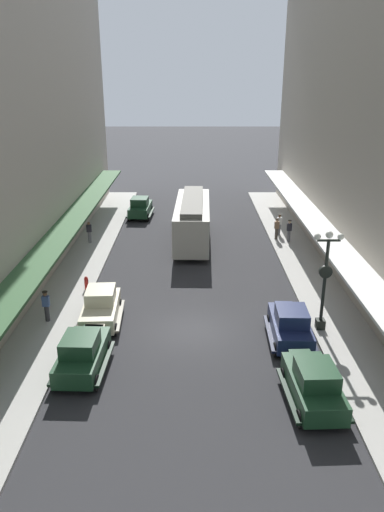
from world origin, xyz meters
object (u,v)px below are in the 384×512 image
(pedestrian_1, at_px, (276,228))
(pedestrian_4, at_px, (45,306))
(parked_car_3, at_px, (139,207))
(streetcar, at_px, (191,219))
(pedestrian_3, at_px, (88,232))
(parked_car_1, at_px, (100,307))
(fire_hydrant, at_px, (85,283))
(lamp_post_with_clock, at_px, (324,277))
(pedestrian_2, at_px, (278,224))
(parked_car_2, at_px, (289,324))
(pedestrian_0, at_px, (288,230))
(parked_car_0, at_px, (81,353))
(parked_car_4, at_px, (313,383))

(pedestrian_1, bearing_deg, pedestrian_4, -136.40)
(parked_car_3, relative_size, streetcar, 0.45)
(parked_car_3, bearing_deg, pedestrian_3, -112.34)
(parked_car_1, distance_m, fire_hydrant, 4.24)
(lamp_post_with_clock, bearing_deg, pedestrian_2, 88.34)
(parked_car_3, relative_size, pedestrian_1, 2.59)
(parked_car_1, height_order, streetcar, streetcar)
(parked_car_2, distance_m, pedestrian_0, 14.92)
(parked_car_0, height_order, pedestrian_0, parked_car_0)
(parked_car_4, xyz_separation_m, fire_hydrant, (-11.02, 10.58, -0.38))
(parked_car_0, bearing_deg, streetcar, 74.62)
(parked_car_0, xyz_separation_m, streetcar, (4.78, 17.37, 0.96))
(lamp_post_with_clock, bearing_deg, parked_car_0, -162.30)
(fire_hydrant, bearing_deg, pedestrian_2, 38.63)
(parked_car_4, height_order, pedestrian_0, parked_car_4)
(streetcar, distance_m, pedestrian_2, 7.10)
(streetcar, distance_m, fire_hydrant, 11.09)
(lamp_post_with_clock, distance_m, fire_hydrant, 13.83)
(pedestrian_1, relative_size, pedestrian_2, 1.00)
(parked_car_2, bearing_deg, streetcar, 107.56)
(pedestrian_0, bearing_deg, parked_car_1, -133.43)
(pedestrian_0, bearing_deg, parked_car_4, -97.75)
(parked_car_3, relative_size, lamp_post_with_clock, 0.84)
(parked_car_0, relative_size, parked_car_2, 1.00)
(parked_car_1, xyz_separation_m, pedestrian_1, (11.25, 13.33, 0.07))
(parked_car_2, bearing_deg, parked_car_3, 113.17)
(parked_car_2, distance_m, parked_car_3, 23.85)
(parked_car_1, height_order, pedestrian_1, parked_car_1)
(streetcar, xyz_separation_m, pedestrian_0, (7.35, -0.15, -0.89))
(parked_car_3, distance_m, parked_car_4, 28.30)
(pedestrian_3, bearing_deg, parked_car_1, -76.29)
(pedestrian_3, bearing_deg, pedestrian_0, 1.17)
(pedestrian_3, bearing_deg, pedestrian_1, 3.44)
(parked_car_4, bearing_deg, pedestrian_3, 123.16)
(parked_car_4, relative_size, pedestrian_0, 2.58)
(parked_car_0, xyz_separation_m, parked_car_4, (9.49, -2.23, 0.00))
(streetcar, bearing_deg, parked_car_2, -72.44)
(parked_car_3, relative_size, pedestrian_2, 2.59)
(fire_hydrant, bearing_deg, lamp_post_with_clock, -20.53)
(pedestrian_2, bearing_deg, parked_car_1, -128.79)
(parked_car_1, distance_m, pedestrian_3, 12.84)
(lamp_post_with_clock, height_order, fire_hydrant, lamp_post_with_clock)
(pedestrian_2, bearing_deg, parked_car_4, -95.86)
(parked_car_0, distance_m, pedestrian_3, 17.17)
(parked_car_3, xyz_separation_m, pedestrian_4, (-2.86, -20.08, 0.07))
(parked_car_1, bearing_deg, pedestrian_2, 51.21)
(pedestrian_3, bearing_deg, parked_car_2, -49.01)
(pedestrian_4, bearing_deg, parked_car_0, -57.70)
(parked_car_1, distance_m, parked_car_4, 11.57)
(parked_car_3, height_order, parked_car_4, same)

